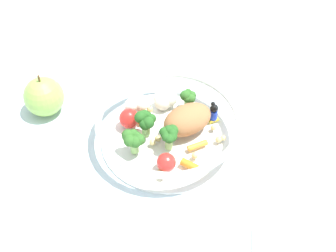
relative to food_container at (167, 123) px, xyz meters
The scene contains 3 objects.
ground_plane 0.03m from the food_container, 126.99° to the right, with size 2.40×2.40×0.00m, color silver.
food_container is the anchor object (origin of this frame).
loose_apple 0.22m from the food_container, 64.11° to the left, with size 0.07×0.07×0.08m.
Camera 1 is at (-0.48, 0.10, 0.55)m, focal length 48.02 mm.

